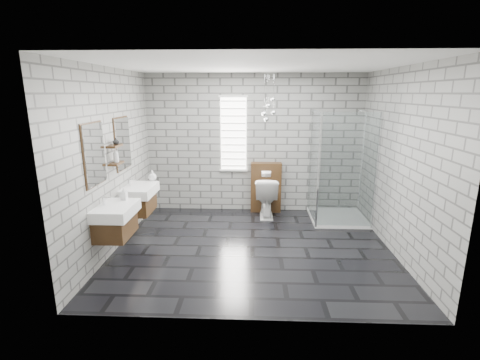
# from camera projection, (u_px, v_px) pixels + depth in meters

# --- Properties ---
(floor) EXTENTS (4.20, 3.60, 0.02)m
(floor) POSITION_uv_depth(u_px,v_px,m) (253.00, 247.00, 5.42)
(floor) COLOR black
(floor) RESTS_ON ground
(ceiling) EXTENTS (4.20, 3.60, 0.02)m
(ceiling) POSITION_uv_depth(u_px,v_px,m) (254.00, 64.00, 4.75)
(ceiling) COLOR white
(ceiling) RESTS_ON wall_back
(wall_back) EXTENTS (4.20, 0.02, 2.70)m
(wall_back) POSITION_uv_depth(u_px,v_px,m) (254.00, 144.00, 6.84)
(wall_back) COLOR gray
(wall_back) RESTS_ON floor
(wall_front) EXTENTS (4.20, 0.02, 2.70)m
(wall_front) POSITION_uv_depth(u_px,v_px,m) (252.00, 198.00, 3.33)
(wall_front) COLOR gray
(wall_front) RESTS_ON floor
(wall_left) EXTENTS (0.02, 3.60, 2.70)m
(wall_left) POSITION_uv_depth(u_px,v_px,m) (112.00, 161.00, 5.17)
(wall_left) COLOR gray
(wall_left) RESTS_ON floor
(wall_right) EXTENTS (0.02, 3.60, 2.70)m
(wall_right) POSITION_uv_depth(u_px,v_px,m) (400.00, 163.00, 5.00)
(wall_right) COLOR gray
(wall_right) RESTS_ON floor
(vanity_left) EXTENTS (0.47, 0.70, 1.57)m
(vanity_left) POSITION_uv_depth(u_px,v_px,m) (113.00, 212.00, 4.73)
(vanity_left) COLOR #422A14
(vanity_left) RESTS_ON wall_left
(vanity_right) EXTENTS (0.47, 0.70, 1.57)m
(vanity_right) POSITION_uv_depth(u_px,v_px,m) (137.00, 192.00, 5.71)
(vanity_right) COLOR #422A14
(vanity_right) RESTS_ON wall_left
(shelf_lower) EXTENTS (0.14, 0.30, 0.03)m
(shelf_lower) POSITION_uv_depth(u_px,v_px,m) (116.00, 163.00, 5.13)
(shelf_lower) COLOR #422A14
(shelf_lower) RESTS_ON wall_left
(shelf_upper) EXTENTS (0.14, 0.30, 0.03)m
(shelf_upper) POSITION_uv_depth(u_px,v_px,m) (115.00, 146.00, 5.07)
(shelf_upper) COLOR #422A14
(shelf_upper) RESTS_ON wall_left
(window) EXTENTS (0.56, 0.05, 1.48)m
(window) POSITION_uv_depth(u_px,v_px,m) (233.00, 134.00, 6.78)
(window) COLOR white
(window) RESTS_ON wall_back
(cistern_panel) EXTENTS (0.60, 0.20, 1.00)m
(cistern_panel) POSITION_uv_depth(u_px,v_px,m) (266.00, 187.00, 6.93)
(cistern_panel) COLOR #422A14
(cistern_panel) RESTS_ON floor
(flush_plate) EXTENTS (0.18, 0.01, 0.12)m
(flush_plate) POSITION_uv_depth(u_px,v_px,m) (266.00, 174.00, 6.76)
(flush_plate) COLOR silver
(flush_plate) RESTS_ON cistern_panel
(shower_enclosure) EXTENTS (1.00, 1.00, 2.03)m
(shower_enclosure) POSITION_uv_depth(u_px,v_px,m) (335.00, 195.00, 6.38)
(shower_enclosure) COLOR white
(shower_enclosure) RESTS_ON floor
(pendant_cluster) EXTENTS (0.26, 0.21, 0.88)m
(pendant_cluster) POSITION_uv_depth(u_px,v_px,m) (269.00, 110.00, 6.25)
(pendant_cluster) COLOR silver
(pendant_cluster) RESTS_ON ceiling
(toilet) EXTENTS (0.43, 0.76, 0.77)m
(toilet) POSITION_uv_depth(u_px,v_px,m) (266.00, 196.00, 6.72)
(toilet) COLOR white
(toilet) RESTS_ON floor
(soap_bottle_a) EXTENTS (0.08, 0.09, 0.18)m
(soap_bottle_a) POSITION_uv_depth(u_px,v_px,m) (124.00, 194.00, 4.94)
(soap_bottle_a) COLOR #B2B2B2
(soap_bottle_a) RESTS_ON vanity_left
(soap_bottle_b) EXTENTS (0.14, 0.14, 0.18)m
(soap_bottle_b) POSITION_uv_depth(u_px,v_px,m) (152.00, 175.00, 6.03)
(soap_bottle_b) COLOR #B2B2B2
(soap_bottle_b) RESTS_ON vanity_right
(soap_bottle_c) EXTENTS (0.08, 0.08, 0.21)m
(soap_bottle_c) POSITION_uv_depth(u_px,v_px,m) (116.00, 155.00, 5.09)
(soap_bottle_c) COLOR #B2B2B2
(soap_bottle_c) RESTS_ON shelf_lower
(vase) EXTENTS (0.10, 0.10, 0.10)m
(vase) POSITION_uv_depth(u_px,v_px,m) (116.00, 141.00, 5.09)
(vase) COLOR #B2B2B2
(vase) RESTS_ON shelf_upper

